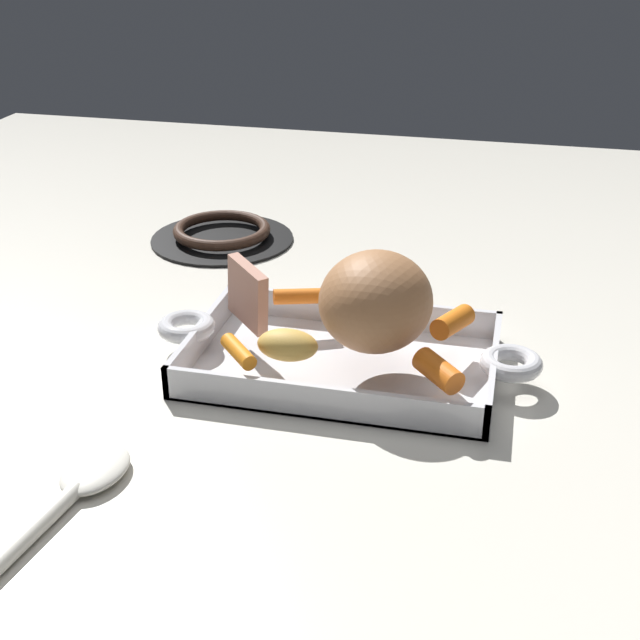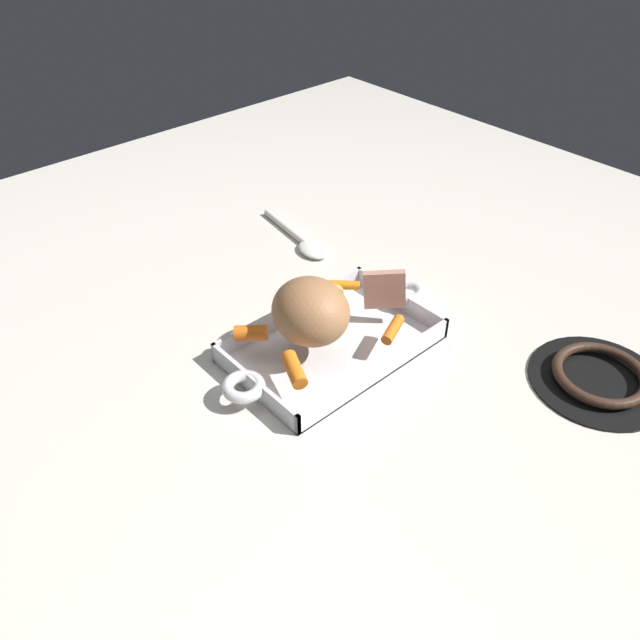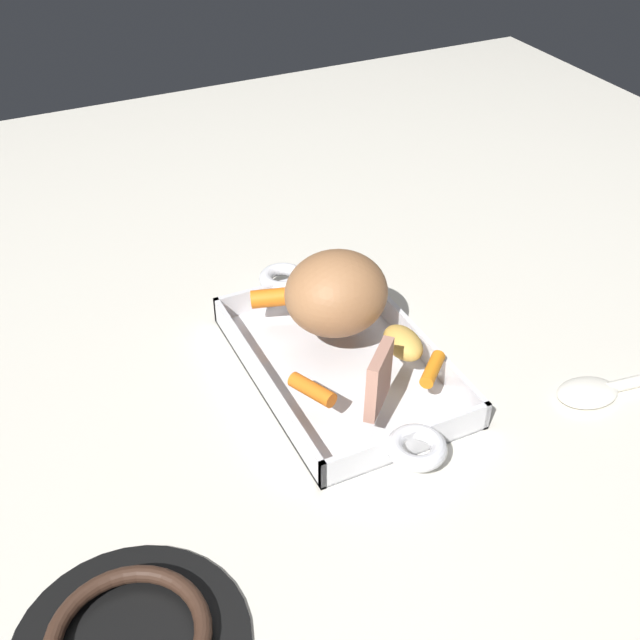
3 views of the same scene
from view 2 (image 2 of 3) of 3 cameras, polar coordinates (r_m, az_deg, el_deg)
The scene contains 11 objects.
ground_plane at distance 1.01m, azimuth 1.12°, elevation -2.59°, with size 1.91×1.91×0.00m, color silver.
roasting_dish at distance 1.00m, azimuth 1.13°, elevation -2.07°, with size 0.41×0.20×0.04m.
pork_roast at distance 0.94m, azimuth -0.85°, elevation 0.77°, with size 0.12×0.11×0.10m, color #A06C44.
roast_slice_outer at distance 1.02m, azimuth 5.78°, elevation 2.73°, with size 0.01×0.07×0.07m, color tan.
baby_carrot_southeast at distance 1.07m, azimuth 2.19°, elevation 3.14°, with size 0.02×0.02×0.05m, color orange.
baby_carrot_northeast at distance 0.98m, azimuth 6.54°, elevation -0.84°, with size 0.02×0.02×0.06m, color orange.
baby_carrot_northwest at distance 0.97m, azimuth -6.19°, elevation -1.15°, with size 0.02×0.02×0.05m, color orange.
baby_carrot_center_left at distance 0.90m, azimuth -2.32°, elevation -4.44°, with size 0.02×0.02×0.06m, color orange.
potato_whole at distance 1.03m, azimuth 0.72°, elevation 2.21°, with size 0.06×0.04×0.03m, color gold.
stove_burner_rear at distance 1.04m, azimuth 23.69°, elevation -4.71°, with size 0.20×0.20×0.02m.
serving_spoon at distance 1.26m, azimuth -1.45°, elevation 7.03°, with size 0.06×0.22×0.02m.
Camera 2 is at (0.52, 0.56, 0.66)m, focal length 35.79 mm.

